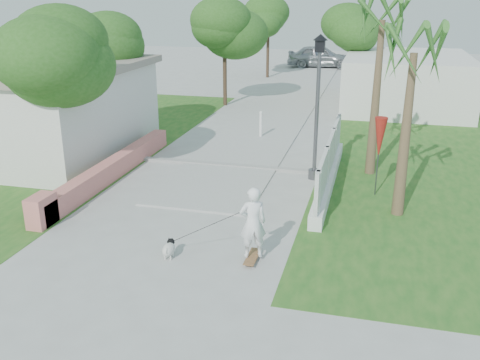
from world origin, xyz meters
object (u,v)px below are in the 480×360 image
(street_lamp, at_px, (317,103))
(bollard, at_px, (261,124))
(skateboarder, at_px, (233,225))
(dog, at_px, (169,248))
(parked_car, at_px, (320,56))
(patio_umbrella, at_px, (380,139))

(street_lamp, bearing_deg, bollard, 120.96)
(skateboarder, bearing_deg, street_lamp, -124.02)
(skateboarder, bearing_deg, bollard, -104.60)
(dog, distance_m, parked_car, 32.46)
(street_lamp, bearing_deg, skateboarder, -100.46)
(street_lamp, xyz_separation_m, dog, (-2.47, -6.11, -2.21))
(patio_umbrella, xyz_separation_m, dog, (-4.37, -5.11, -1.47))
(bollard, relative_size, dog, 1.88)
(street_lamp, bearing_deg, dog, -112.03)
(street_lamp, height_order, dog, street_lamp)
(street_lamp, distance_m, parked_car, 26.53)
(street_lamp, relative_size, bollard, 4.07)
(patio_umbrella, relative_size, parked_car, 0.46)
(bollard, bearing_deg, dog, -88.77)
(patio_umbrella, bearing_deg, parked_car, 99.62)
(bollard, height_order, parked_car, parked_car)
(patio_umbrella, bearing_deg, bollard, 129.91)
(patio_umbrella, relative_size, dog, 3.96)
(street_lamp, height_order, bollard, street_lamp)
(parked_car, bearing_deg, patio_umbrella, -174.90)
(skateboarder, distance_m, dog, 1.55)
(skateboarder, bearing_deg, dog, -11.66)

